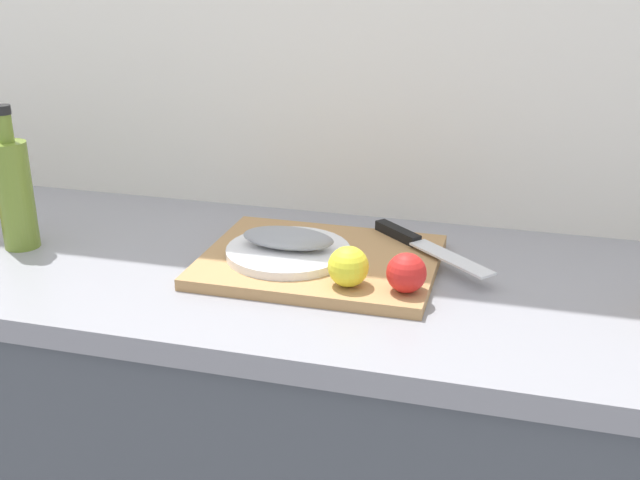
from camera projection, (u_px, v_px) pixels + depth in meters
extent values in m
cube|color=white|center=(287.00, 39.00, 1.53)|extent=(3.20, 0.05, 2.50)
cube|color=#4C5159|center=(244.00, 478.00, 1.54)|extent=(2.00, 0.58, 0.86)
cube|color=gray|center=(235.00, 272.00, 1.37)|extent=(2.00, 0.60, 0.04)
cube|color=tan|center=(320.00, 261.00, 1.34)|extent=(0.40, 0.32, 0.02)
cylinder|color=white|center=(288.00, 252.00, 1.34)|extent=(0.22, 0.22, 0.01)
ellipsoid|color=gray|center=(288.00, 238.00, 1.33)|extent=(0.16, 0.07, 0.04)
cube|color=silver|center=(451.00, 258.00, 1.31)|extent=(0.16, 0.15, 0.00)
cube|color=black|center=(398.00, 233.00, 1.42)|extent=(0.10, 0.09, 0.02)
sphere|color=yellow|center=(348.00, 267.00, 1.21)|extent=(0.07, 0.07, 0.07)
sphere|color=red|center=(406.00, 273.00, 1.19)|extent=(0.06, 0.06, 0.06)
cylinder|color=olive|center=(15.00, 196.00, 1.40)|extent=(0.06, 0.06, 0.20)
cylinder|color=olive|center=(5.00, 128.00, 1.35)|extent=(0.03, 0.03, 0.05)
cylinder|color=black|center=(2.00, 110.00, 1.34)|extent=(0.03, 0.03, 0.02)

